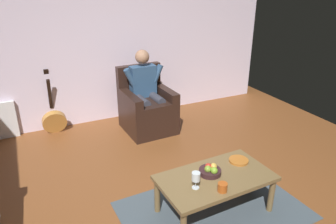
{
  "coord_description": "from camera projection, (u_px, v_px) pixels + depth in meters",
  "views": [
    {
      "loc": [
        1.26,
        2.31,
        2.24
      ],
      "look_at": [
        -0.28,
        -0.92,
        0.73
      ],
      "focal_mm": 33.89,
      "sensor_mm": 36.0,
      "label": 1
    }
  ],
  "objects": [
    {
      "name": "candle_jar",
      "position": [
        222.0,
        187.0,
        2.91
      ],
      "size": [
        0.09,
        0.09,
        0.08
      ],
      "primitive_type": "cylinder",
      "color": "#AF4F1B",
      "rests_on": "coffee_table"
    },
    {
      "name": "decorative_dish",
      "position": [
        239.0,
        160.0,
        3.4
      ],
      "size": [
        0.21,
        0.21,
        0.02
      ],
      "primitive_type": "cylinder",
      "color": "#B56725",
      "rests_on": "coffee_table"
    },
    {
      "name": "rug",
      "position": [
        213.0,
        210.0,
        3.31
      ],
      "size": [
        1.88,
        1.3,
        0.01
      ],
      "primitive_type": "cube",
      "rotation": [
        0.0,
        0.0,
        0.04
      ],
      "color": "#414E56",
      "rests_on": "ground"
    },
    {
      "name": "coffee_table",
      "position": [
        215.0,
        181.0,
        3.17
      ],
      "size": [
        1.16,
        0.67,
        0.43
      ],
      "rotation": [
        0.0,
        0.0,
        0.04
      ],
      "color": "brown",
      "rests_on": "ground"
    },
    {
      "name": "fruit_bowl",
      "position": [
        210.0,
        170.0,
        3.17
      ],
      "size": [
        0.22,
        0.22,
        0.11
      ],
      "color": "#331C1F",
      "rests_on": "coffee_table"
    },
    {
      "name": "guitar",
      "position": [
        54.0,
        119.0,
        4.91
      ],
      "size": [
        0.36,
        0.32,
        0.99
      ],
      "color": "#BC8039",
      "rests_on": "ground"
    },
    {
      "name": "ground_plane",
      "position": [
        182.0,
        212.0,
        3.29
      ],
      "size": [
        6.6,
        6.6,
        0.0
      ],
      "primitive_type": "plane",
      "color": "brown"
    },
    {
      "name": "wine_glass_near",
      "position": [
        196.0,
        178.0,
        2.93
      ],
      "size": [
        0.08,
        0.08,
        0.17
      ],
      "color": "silver",
      "rests_on": "coffee_table"
    },
    {
      "name": "wall_back",
      "position": [
        104.0,
        39.0,
        5.01
      ],
      "size": [
        5.9,
        0.06,
        2.7
      ],
      "primitive_type": "cube",
      "color": "silver",
      "rests_on": "ground"
    },
    {
      "name": "armchair",
      "position": [
        147.0,
        109.0,
        4.98
      ],
      "size": [
        0.75,
        0.81,
        0.99
      ],
      "rotation": [
        0.0,
        0.0,
        0.04
      ],
      "color": "black",
      "rests_on": "ground"
    },
    {
      "name": "person_seated",
      "position": [
        146.0,
        88.0,
        4.85
      ],
      "size": [
        0.66,
        0.59,
        1.25
      ],
      "rotation": [
        0.0,
        0.0,
        0.04
      ],
      "color": "#2F4F73",
      "rests_on": "ground"
    }
  ]
}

